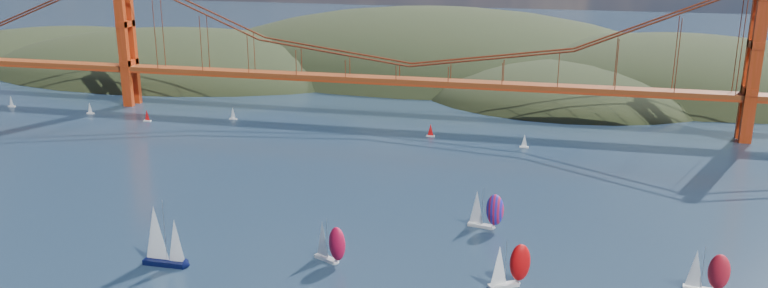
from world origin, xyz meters
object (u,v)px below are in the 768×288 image
racer_rwb (485,209)px  racer_1 (509,265)px  racer_0 (329,242)px  sloop_navy (162,236)px  racer_2 (706,271)px

racer_rwb → racer_1: bearing=-64.5°
racer_0 → racer_1: 40.38m
racer_0 → racer_1: bearing=22.9°
sloop_navy → racer_0: size_ratio=1.53×
sloop_navy → racer_2: bearing=7.3°
racer_1 → racer_rwb: 32.01m
racer_rwb → sloop_navy: bearing=-139.9°
racer_0 → racer_2: racer_0 is taller
racer_1 → racer_2: bearing=-19.3°
racer_1 → racer_0: bearing=146.3°
racer_2 → racer_0: bearing=-169.1°
racer_0 → racer_1: racer_1 is taller
sloop_navy → racer_rwb: bearing=29.6°
sloop_navy → racer_2: sloop_navy is taller
sloop_navy → racer_rwb: size_ratio=1.48×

